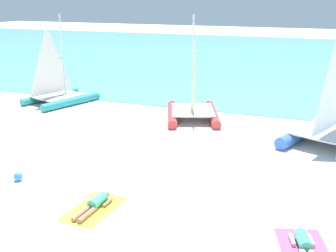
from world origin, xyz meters
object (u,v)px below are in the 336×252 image
Objects in this scene: sunbather_right at (305,245)px; towel_left at (94,209)px; beach_ball at (18,177)px; sailboat_teal at (58,91)px; towel_right at (305,251)px; sunbather_left at (95,204)px; sailboat_red at (193,104)px; sailboat_blue at (334,123)px.

towel_left is at bearing 164.05° from sunbather_right.
sunbather_right reaches higher than towel_left.
sailboat_teal is at bearing 117.20° from beach_ball.
towel_left and towel_right have the same top height.
sunbather_left is at bearing 163.36° from sunbather_right.
sunbather_left is (0.04, -9.27, -0.59)m from sailboat_red.
towel_right is at bearing -79.30° from sailboat_red.
towel_left is 1.00× the size of towel_right.
towel_right is at bearing -90.00° from sunbather_right.
sunbather_right is at bearing 2.85° from sunbather_left.
sailboat_red is 16.96× the size of beach_ball.
towel_right is 1.23× the size of sunbather_right.
sailboat_red reaches higher than beach_ball.
towel_right is at bearing -5.32° from beach_ball.
sailboat_blue is at bearing 52.02° from towel_left.
sailboat_blue is at bearing 85.61° from towel_right.
beach_ball is at bearing 174.68° from towel_right.
towel_right is at bearing 2.19° from sunbather_left.
sunbather_right is 8.79m from beach_ball.
sailboat_teal is 14.06m from sailboat_blue.
sailboat_teal is 3.01× the size of sunbather_left.
towel_right is (-0.61, -7.98, -0.86)m from sailboat_blue.
sailboat_teal reaches higher than towel_right.
sailboat_teal is 16.51m from towel_right.
sunbather_right is at bearing -79.21° from sailboat_red.
sailboat_teal is at bearing 143.96° from towel_right.
sunbather_right is (-0.02, 0.06, 0.13)m from towel_right.
sunbather_left is (0.00, 0.07, 0.13)m from towel_left.
sailboat_red is at bearing 93.57° from sunbather_left.
beach_ball is at bearing -120.81° from sailboat_blue.
sailboat_teal is at bearing 157.33° from sailboat_red.
sunbather_left is at bearing -109.98° from sailboat_red.
sunbather_right is (13.32, -9.64, -0.57)m from sailboat_teal.
sailboat_blue is 3.08× the size of towel_left.
towel_right is 0.14m from sunbather_right.
beach_ball is (-9.39, -7.16, -0.73)m from sailboat_blue.
sailboat_red is 7.73m from sailboat_teal.
towel_left is 1.23× the size of sunbather_right.
sailboat_blue is at bearing -32.90° from sailboat_red.
sunbather_left is (-6.19, -7.87, -0.74)m from sailboat_blue.
sailboat_teal is at bearing 128.76° from towel_left.
sunbather_right is at bearing -16.49° from sailboat_teal.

